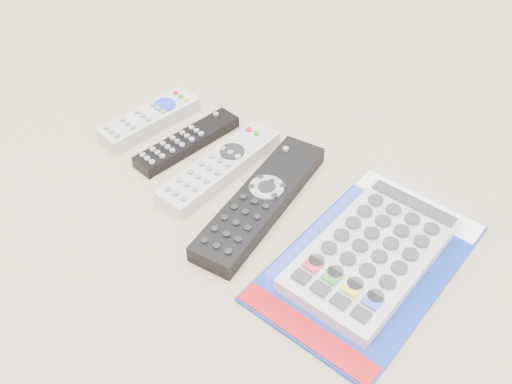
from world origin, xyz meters
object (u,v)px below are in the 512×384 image
Objects in this scene: remote_silver_dvd at (220,166)px; remote_large_black at (261,201)px; remote_small_grey at (150,119)px; remote_slim_black at (187,141)px; jumbo_remote_packaged at (372,252)px.

remote_large_black reaches higher than remote_silver_dvd.
remote_silver_dvd is (0.16, -0.02, -0.00)m from remote_small_grey.
remote_small_grey is 0.25m from remote_large_black.
jumbo_remote_packaged is at bearing 2.29° from remote_slim_black.
jumbo_remote_packaged reaches higher than remote_large_black.
remote_small_grey is at bearing 163.66° from remote_large_black.
remote_large_black is at bearing -11.74° from remote_silver_dvd.
remote_small_grey is at bearing -176.02° from remote_slim_black.
remote_slim_black is 0.85× the size of remote_silver_dvd.
remote_silver_dvd is at bearing 179.01° from jumbo_remote_packaged.
jumbo_remote_packaged is (0.25, -0.02, 0.01)m from remote_silver_dvd.
remote_large_black is at bearing -175.06° from jumbo_remote_packaged.
jumbo_remote_packaged reaches higher than remote_slim_black.
remote_large_black is at bearing -2.06° from remote_small_grey.
remote_silver_dvd is (0.08, -0.02, 0.00)m from remote_slim_black.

